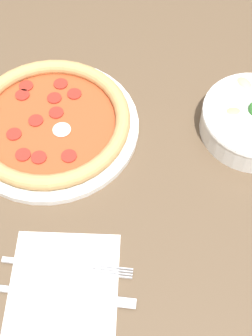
{
  "coord_description": "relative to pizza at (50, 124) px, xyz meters",
  "views": [
    {
      "loc": [
        0.49,
        0.07,
        1.38
      ],
      "look_at": [
        0.08,
        0.03,
        0.75
      ],
      "focal_mm": 50.0,
      "sensor_mm": 36.0,
      "label": 1
    }
  ],
  "objects": [
    {
      "name": "napkin",
      "position": [
        0.27,
        0.08,
        -0.02
      ],
      "size": [
        0.17,
        0.17,
        0.0
      ],
      "color": "white",
      "rests_on": "dining_table"
    },
    {
      "name": "dining_table",
      "position": [
        -0.0,
        0.12,
        -0.11
      ],
      "size": [
        1.36,
        0.86,
        0.73
      ],
      "color": "brown",
      "rests_on": "ground_plane"
    },
    {
      "name": "knife",
      "position": [
        0.29,
        0.07,
        -0.01
      ],
      "size": [
        0.02,
        0.22,
        0.01
      ],
      "rotation": [
        0.0,
        0.0,
        1.58
      ],
      "color": "silver",
      "rests_on": "napkin"
    },
    {
      "name": "ground_plane",
      "position": [
        -0.0,
        0.12,
        -0.74
      ],
      "size": [
        8.0,
        8.0,
        0.0
      ],
      "primitive_type": "plane",
      "color": "brown"
    },
    {
      "name": "fork",
      "position": [
        0.25,
        0.07,
        -0.01
      ],
      "size": [
        0.01,
        0.19,
        0.0
      ],
      "rotation": [
        0.0,
        0.0,
        1.58
      ],
      "color": "silver",
      "rests_on": "napkin"
    },
    {
      "name": "pizza",
      "position": [
        0.0,
        0.0,
        0.0
      ],
      "size": [
        0.31,
        0.31,
        0.04
      ],
      "color": "white",
      "rests_on": "dining_table"
    }
  ]
}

